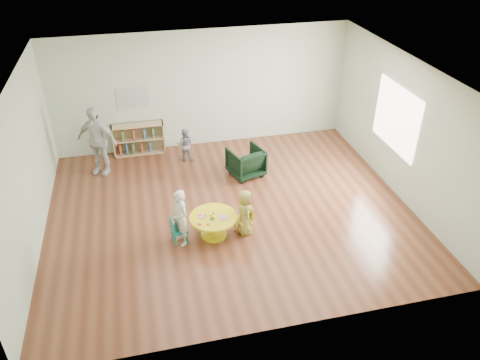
{
  "coord_description": "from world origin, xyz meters",
  "views": [
    {
      "loc": [
        -1.52,
        -7.35,
        5.4
      ],
      "look_at": [
        0.13,
        -0.3,
        0.88
      ],
      "focal_mm": 35.0,
      "sensor_mm": 36.0,
      "label": 1
    }
  ],
  "objects_px": {
    "adult_caretaker": "(97,141)",
    "kid_chair_left": "(177,230)",
    "armchair": "(246,162)",
    "child_right": "(245,212)",
    "child_left": "(180,218)",
    "activity_table": "(213,222)",
    "kid_chair_right": "(245,218)",
    "bookshelf": "(138,139)",
    "toddler": "(185,145)"
  },
  "relations": [
    {
      "from": "bookshelf",
      "to": "child_right",
      "type": "height_order",
      "value": "child_right"
    },
    {
      "from": "bookshelf",
      "to": "child_right",
      "type": "distance_m",
      "value": 3.97
    },
    {
      "from": "activity_table",
      "to": "kid_chair_left",
      "type": "bearing_deg",
      "value": -176.97
    },
    {
      "from": "armchair",
      "to": "child_right",
      "type": "distance_m",
      "value": 2.06
    },
    {
      "from": "bookshelf",
      "to": "child_right",
      "type": "bearing_deg",
      "value": -64.09
    },
    {
      "from": "activity_table",
      "to": "armchair",
      "type": "relative_size",
      "value": 1.22
    },
    {
      "from": "toddler",
      "to": "adult_caretaker",
      "type": "height_order",
      "value": "adult_caretaker"
    },
    {
      "from": "child_right",
      "to": "adult_caretaker",
      "type": "distance_m",
      "value": 3.85
    },
    {
      "from": "kid_chair_left",
      "to": "bookshelf",
      "type": "distance_m",
      "value": 3.61
    },
    {
      "from": "child_left",
      "to": "child_right",
      "type": "distance_m",
      "value": 1.17
    },
    {
      "from": "toddler",
      "to": "armchair",
      "type": "bearing_deg",
      "value": 156.84
    },
    {
      "from": "adult_caretaker",
      "to": "child_left",
      "type": "bearing_deg",
      "value": -34.1
    },
    {
      "from": "adult_caretaker",
      "to": "kid_chair_left",
      "type": "bearing_deg",
      "value": -35.08
    },
    {
      "from": "activity_table",
      "to": "kid_chair_right",
      "type": "relative_size",
      "value": 1.68
    },
    {
      "from": "child_left",
      "to": "adult_caretaker",
      "type": "distance_m",
      "value": 3.21
    },
    {
      "from": "bookshelf",
      "to": "kid_chair_right",
      "type": "bearing_deg",
      "value": -63.45
    },
    {
      "from": "kid_chair_right",
      "to": "bookshelf",
      "type": "height_order",
      "value": "bookshelf"
    },
    {
      "from": "child_right",
      "to": "toddler",
      "type": "height_order",
      "value": "child_right"
    },
    {
      "from": "child_left",
      "to": "child_right",
      "type": "xyz_separation_m",
      "value": [
        1.16,
        0.03,
        -0.09
      ]
    },
    {
      "from": "bookshelf",
      "to": "adult_caretaker",
      "type": "height_order",
      "value": "adult_caretaker"
    },
    {
      "from": "kid_chair_right",
      "to": "child_left",
      "type": "bearing_deg",
      "value": 71.09
    },
    {
      "from": "child_left",
      "to": "child_right",
      "type": "bearing_deg",
      "value": 67.08
    },
    {
      "from": "activity_table",
      "to": "bookshelf",
      "type": "bearing_deg",
      "value": 108.16
    },
    {
      "from": "armchair",
      "to": "toddler",
      "type": "distance_m",
      "value": 1.55
    },
    {
      "from": "kid_chair_right",
      "to": "toddler",
      "type": "relative_size",
      "value": 0.64
    },
    {
      "from": "bookshelf",
      "to": "armchair",
      "type": "distance_m",
      "value": 2.75
    },
    {
      "from": "kid_chair_left",
      "to": "adult_caretaker",
      "type": "height_order",
      "value": "adult_caretaker"
    },
    {
      "from": "kid_chair_left",
      "to": "kid_chair_right",
      "type": "relative_size",
      "value": 1.01
    },
    {
      "from": "kid_chair_right",
      "to": "toddler",
      "type": "distance_m",
      "value": 2.98
    },
    {
      "from": "child_right",
      "to": "adult_caretaker",
      "type": "xyz_separation_m",
      "value": [
        -2.6,
        2.83,
        0.34
      ]
    },
    {
      "from": "bookshelf",
      "to": "armchair",
      "type": "height_order",
      "value": "bookshelf"
    },
    {
      "from": "armchair",
      "to": "adult_caretaker",
      "type": "bearing_deg",
      "value": -32.16
    },
    {
      "from": "kid_chair_left",
      "to": "kid_chair_right",
      "type": "distance_m",
      "value": 1.26
    },
    {
      "from": "kid_chair_right",
      "to": "adult_caretaker",
      "type": "relative_size",
      "value": 0.32
    },
    {
      "from": "adult_caretaker",
      "to": "armchair",
      "type": "bearing_deg",
      "value": 14.19
    },
    {
      "from": "child_right",
      "to": "kid_chair_right",
      "type": "bearing_deg",
      "value": -21.72
    },
    {
      "from": "armchair",
      "to": "adult_caretaker",
      "type": "distance_m",
      "value": 3.25
    },
    {
      "from": "kid_chair_left",
      "to": "adult_caretaker",
      "type": "xyz_separation_m",
      "value": [
        -1.36,
        2.83,
        0.51
      ]
    },
    {
      "from": "toddler",
      "to": "adult_caretaker",
      "type": "xyz_separation_m",
      "value": [
        -1.9,
        -0.13,
        0.39
      ]
    },
    {
      "from": "child_left",
      "to": "child_right",
      "type": "relative_size",
      "value": 1.21
    },
    {
      "from": "activity_table",
      "to": "child_right",
      "type": "xyz_separation_m",
      "value": [
        0.57,
        -0.03,
        0.15
      ]
    },
    {
      "from": "child_left",
      "to": "adult_caretaker",
      "type": "bearing_deg",
      "value": -177.88
    },
    {
      "from": "kid_chair_left",
      "to": "child_right",
      "type": "xyz_separation_m",
      "value": [
        1.24,
        0.01,
        0.17
      ]
    },
    {
      "from": "bookshelf",
      "to": "adult_caretaker",
      "type": "bearing_deg",
      "value": -139.34
    },
    {
      "from": "kid_chair_left",
      "to": "bookshelf",
      "type": "relative_size",
      "value": 0.43
    },
    {
      "from": "bookshelf",
      "to": "child_left",
      "type": "xyz_separation_m",
      "value": [
        0.57,
        -3.6,
        0.17
      ]
    },
    {
      "from": "activity_table",
      "to": "armchair",
      "type": "xyz_separation_m",
      "value": [
        1.09,
        1.96,
        0.02
      ]
    },
    {
      "from": "child_left",
      "to": "toddler",
      "type": "distance_m",
      "value": 3.02
    },
    {
      "from": "toddler",
      "to": "child_right",
      "type": "bearing_deg",
      "value": 118.7
    },
    {
      "from": "kid_chair_right",
      "to": "child_right",
      "type": "bearing_deg",
      "value": 138.78
    }
  ]
}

